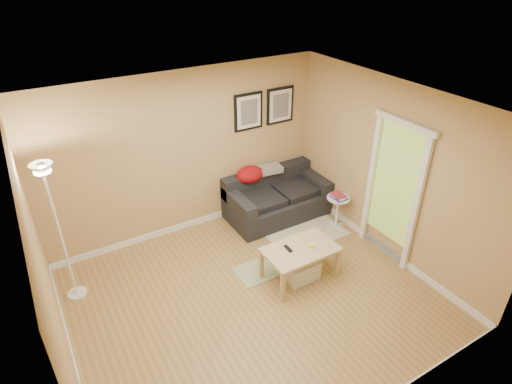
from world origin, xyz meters
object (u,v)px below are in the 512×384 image
Objects in this scene: book_stack at (339,196)px; floor_lamp at (62,238)px; coffee_table at (300,263)px; storage_bin at (301,269)px; side_table at (337,212)px; sofa at (277,196)px.

floor_lamp reaches higher than book_stack.
storage_bin is at bearing -47.74° from coffee_table.
book_stack reaches higher than side_table.
floor_lamp reaches higher than coffee_table.
floor_lamp is (-3.38, -0.25, 0.56)m from sofa.
storage_bin is 1.48m from book_stack.
sofa is 3.43m from floor_lamp.
book_stack is (1.23, 0.68, 0.36)m from coffee_table.
sofa reaches higher than storage_bin.
coffee_table is 4.03× the size of book_stack.
storage_bin is 0.24× the size of floor_lamp.
side_table is 0.29× the size of floor_lamp.
storage_bin is (-0.60, -1.52, -0.23)m from sofa.
floor_lamp is at bearing 164.53° from book_stack.
storage_bin is at bearing -157.56° from book_stack.
storage_bin is at bearing -111.41° from sofa.
floor_lamp is (-4.00, 0.57, 0.32)m from book_stack.
side_table is 4.11m from floor_lamp.
book_stack reaches higher than storage_bin.
floor_lamp is at bearing 172.17° from side_table.
book_stack is (-0.02, -0.01, 0.33)m from side_table.
book_stack is at bearing 45.86° from coffee_table.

